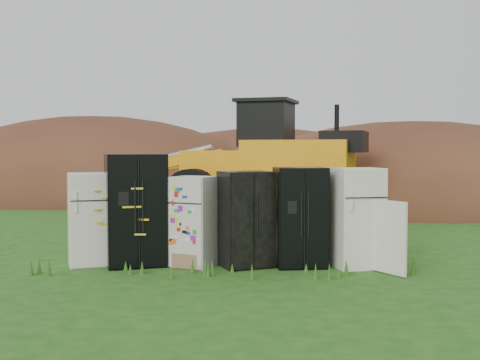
% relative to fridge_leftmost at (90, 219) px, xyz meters
% --- Properties ---
extents(ground, '(120.00, 120.00, 0.00)m').
position_rel_fridge_leftmost_xyz_m(ground, '(2.39, 0.02, -0.82)').
color(ground, '#1C5416').
rests_on(ground, ground).
extents(fridge_leftmost, '(0.92, 0.90, 1.63)m').
position_rel_fridge_leftmost_xyz_m(fridge_leftmost, '(0.00, 0.00, 0.00)').
color(fridge_leftmost, white).
rests_on(fridge_leftmost, ground).
extents(fridge_black_side, '(1.24, 1.10, 1.97)m').
position_rel_fridge_leftmost_xyz_m(fridge_black_side, '(0.82, 0.02, 0.17)').
color(fridge_black_side, black).
rests_on(fridge_black_side, ground).
extents(fridge_sticker, '(0.89, 0.86, 1.58)m').
position_rel_fridge_leftmost_xyz_m(fridge_sticker, '(1.86, -0.00, -0.03)').
color(fridge_sticker, silver).
rests_on(fridge_sticker, ground).
extents(fridge_dark_mid, '(1.06, 0.98, 1.67)m').
position_rel_fridge_leftmost_xyz_m(fridge_dark_mid, '(2.77, -0.02, 0.02)').
color(fridge_dark_mid, black).
rests_on(fridge_dark_mid, ground).
extents(fridge_black_right, '(0.97, 0.85, 1.74)m').
position_rel_fridge_leftmost_xyz_m(fridge_black_right, '(3.71, 0.04, 0.05)').
color(fridge_black_right, black).
rests_on(fridge_black_right, ground).
extents(fridge_open_door, '(0.94, 0.90, 1.73)m').
position_rel_fridge_leftmost_xyz_m(fridge_open_door, '(4.70, 0.02, 0.05)').
color(fridge_open_door, white).
rests_on(fridge_open_door, ground).
extents(wheel_loader, '(7.64, 4.62, 3.45)m').
position_rel_fridge_leftmost_xyz_m(wheel_loader, '(2.28, 6.98, 0.91)').
color(wheel_loader, orange).
rests_on(wheel_loader, ground).
extents(dirt_mound_right, '(14.88, 10.91, 6.13)m').
position_rel_fridge_leftmost_xyz_m(dirt_mound_right, '(8.42, 11.71, -0.82)').
color(dirt_mound_right, '#492317').
rests_on(dirt_mound_right, ground).
extents(dirt_mound_left, '(15.34, 11.51, 6.92)m').
position_rel_fridge_leftmost_xyz_m(dirt_mound_left, '(-4.31, 15.06, -0.82)').
color(dirt_mound_left, '#492317').
rests_on(dirt_mound_left, ground).
extents(dirt_mound_back, '(15.73, 10.49, 6.06)m').
position_rel_fridge_leftmost_xyz_m(dirt_mound_back, '(3.05, 18.23, -0.82)').
color(dirt_mound_back, '#492317').
rests_on(dirt_mound_back, ground).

